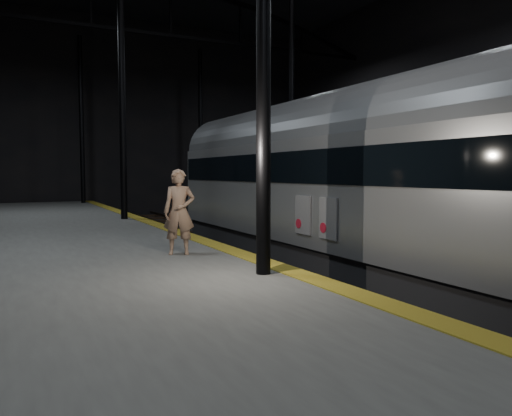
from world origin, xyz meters
TOP-DOWN VIEW (x-y plane):
  - ground at (0.00, 0.00)m, footprint 44.00×44.00m
  - platform_left at (-7.50, 0.00)m, footprint 9.00×43.80m
  - platform_right at (7.50, 0.00)m, footprint 9.00×43.80m
  - tactile_strip at (-3.25, 0.00)m, footprint 0.50×43.80m
  - track at (0.00, 0.00)m, footprint 2.40×43.00m
  - train at (-0.00, -1.56)m, footprint 2.73×18.19m
  - woman at (-4.49, -1.25)m, footprint 0.81×0.68m

SIDE VIEW (x-z plane):
  - ground at x=0.00m, z-range 0.00..0.00m
  - track at x=0.00m, z-range -0.05..0.19m
  - platform_left at x=-7.50m, z-range 0.00..1.00m
  - platform_right at x=7.50m, z-range 0.00..1.00m
  - tactile_strip at x=-3.25m, z-range 1.00..1.01m
  - woman at x=-4.49m, z-range 1.00..2.90m
  - train at x=0.00m, z-range 0.28..5.14m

